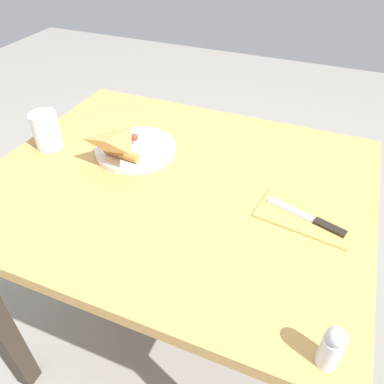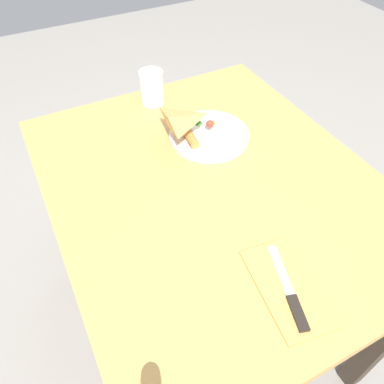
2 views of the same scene
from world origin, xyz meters
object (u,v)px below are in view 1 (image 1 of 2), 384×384
at_px(napkin_folded, 305,217).
at_px(butter_knife, 309,218).
at_px(salt_shaker, 332,347).
at_px(dining_table, 177,216).
at_px(milk_glass, 47,132).
at_px(plate_pizza, 135,148).

relative_size(napkin_folded, butter_knife, 1.20).
bearing_deg(salt_shaker, butter_knife, -76.64).
bearing_deg(salt_shaker, dining_table, -39.65).
height_order(napkin_folded, butter_knife, butter_knife).
xyz_separation_m(milk_glass, salt_shaker, (-0.79, 0.34, -0.00)).
height_order(dining_table, napkin_folded, napkin_folded).
bearing_deg(milk_glass, dining_table, 179.12).
relative_size(dining_table, butter_knife, 5.13).
bearing_deg(milk_glass, salt_shaker, 156.79).
height_order(milk_glass, butter_knife, milk_glass).
bearing_deg(butter_knife, plate_pizza, 6.53).
bearing_deg(plate_pizza, dining_table, 155.60).
height_order(dining_table, plate_pizza, plate_pizza).
distance_m(napkin_folded, salt_shaker, 0.33).
relative_size(milk_glass, napkin_folded, 0.46).
bearing_deg(butter_knife, dining_table, 13.45).
bearing_deg(dining_table, plate_pizza, -24.40).
xyz_separation_m(milk_glass, napkin_folded, (-0.71, 0.03, -0.04)).
relative_size(plate_pizza, salt_shaker, 2.52).
bearing_deg(milk_glass, plate_pizza, -164.76).
bearing_deg(salt_shaker, napkin_folded, -75.28).
xyz_separation_m(plate_pizza, milk_glass, (0.23, 0.06, 0.03)).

